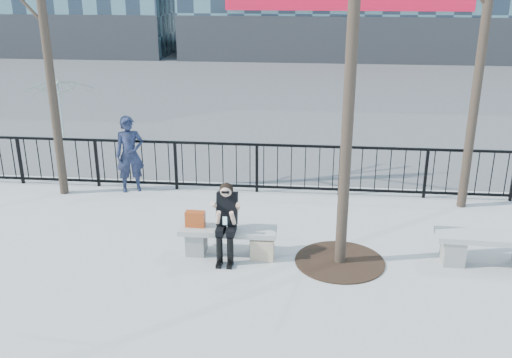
# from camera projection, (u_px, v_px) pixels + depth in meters

# --- Properties ---
(ground) EXTENTS (120.00, 120.00, 0.00)m
(ground) POSITION_uv_depth(u_px,v_px,m) (228.00, 254.00, 9.81)
(ground) COLOR #A5A5A0
(ground) RESTS_ON ground
(street_surface) EXTENTS (60.00, 23.00, 0.01)m
(street_surface) POSITION_uv_depth(u_px,v_px,m) (280.00, 88.00, 23.83)
(street_surface) COLOR #474747
(street_surface) RESTS_ON ground
(railing) EXTENTS (14.00, 0.06, 1.10)m
(railing) POSITION_uv_depth(u_px,v_px,m) (248.00, 168.00, 12.43)
(railing) COLOR black
(railing) RESTS_ON ground
(tree_grate) EXTENTS (1.50, 1.50, 0.02)m
(tree_grate) POSITION_uv_depth(u_px,v_px,m) (340.00, 261.00, 9.53)
(tree_grate) COLOR black
(tree_grate) RESTS_ON ground
(bench_main) EXTENTS (1.65, 0.46, 0.49)m
(bench_main) POSITION_uv_depth(u_px,v_px,m) (228.00, 238.00, 9.71)
(bench_main) COLOR gray
(bench_main) RESTS_ON ground
(bench_second) EXTENTS (1.79, 0.50, 0.53)m
(bench_second) POSITION_uv_depth(u_px,v_px,m) (491.00, 246.00, 9.37)
(bench_second) COLOR gray
(bench_second) RESTS_ON ground
(seated_woman) EXTENTS (0.50, 0.64, 1.34)m
(seated_woman) POSITION_uv_depth(u_px,v_px,m) (226.00, 222.00, 9.43)
(seated_woman) COLOR black
(seated_woman) RESTS_ON ground
(handbag) EXTENTS (0.33, 0.17, 0.27)m
(handbag) POSITION_uv_depth(u_px,v_px,m) (195.00, 219.00, 9.67)
(handbag) COLOR #A63D14
(handbag) RESTS_ON bench_main
(shopping_bag) EXTENTS (0.40, 0.16, 0.37)m
(shopping_bag) POSITION_uv_depth(u_px,v_px,m) (262.00, 250.00, 9.54)
(shopping_bag) COLOR beige
(shopping_bag) RESTS_ON ground
(standing_man) EXTENTS (0.72, 0.61, 1.68)m
(standing_man) POSITION_uv_depth(u_px,v_px,m) (130.00, 154.00, 12.38)
(standing_man) COLOR black
(standing_man) RESTS_ON ground
(vendor_umbrella) EXTENTS (2.52, 2.54, 1.78)m
(vendor_umbrella) POSITION_uv_depth(u_px,v_px,m) (61.00, 111.00, 16.06)
(vendor_umbrella) COLOR #F0F235
(vendor_umbrella) RESTS_ON ground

